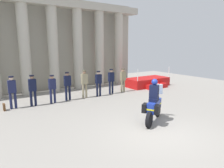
{
  "coord_description": "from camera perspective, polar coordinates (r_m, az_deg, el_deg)",
  "views": [
    {
      "loc": [
        -5.54,
        -5.06,
        3.25
      ],
      "look_at": [
        0.31,
        3.58,
        1.29
      ],
      "focal_mm": 32.62,
      "sensor_mm": 36.0,
      "label": 1
    }
  ],
  "objects": [
    {
      "name": "ground_plane",
      "position": [
        8.18,
        12.7,
        -13.04
      ],
      "size": [
        28.0,
        28.0,
        0.0
      ],
      "primitive_type": "plane",
      "color": "gray"
    },
    {
      "name": "colonnade_backdrop",
      "position": [
        15.59,
        -16.86,
        11.27
      ],
      "size": [
        14.79,
        1.58,
        6.75
      ],
      "color": "#A49F91",
      "rests_on": "ground_plane"
    },
    {
      "name": "reviewing_stand",
      "position": [
        16.85,
        9.97,
        0.51
      ],
      "size": [
        3.56,
        2.2,
        1.58
      ],
      "color": "#B71414",
      "rests_on": "ground_plane"
    },
    {
      "name": "officer_in_row_0",
      "position": [
        11.7,
        -26.19,
        -1.46
      ],
      "size": [
        0.38,
        0.24,
        1.72
      ],
      "rotation": [
        0.0,
        0.0,
        3.14
      ],
      "color": "#191E42",
      "rests_on": "ground_plane"
    },
    {
      "name": "officer_in_row_1",
      "position": [
        11.79,
        -21.38,
        -1.06
      ],
      "size": [
        0.38,
        0.24,
        1.71
      ],
      "rotation": [
        0.0,
        0.0,
        3.14
      ],
      "color": "black",
      "rests_on": "ground_plane"
    },
    {
      "name": "officer_in_row_2",
      "position": [
        12.02,
        -16.38,
        -0.75
      ],
      "size": [
        0.38,
        0.24,
        1.63
      ],
      "rotation": [
        0.0,
        0.0,
        3.14
      ],
      "color": "#191E42",
      "rests_on": "ground_plane"
    },
    {
      "name": "officer_in_row_3",
      "position": [
        12.41,
        -12.35,
        0.03
      ],
      "size": [
        0.38,
        0.24,
        1.72
      ],
      "rotation": [
        0.0,
        0.0,
        3.14
      ],
      "color": "black",
      "rests_on": "ground_plane"
    },
    {
      "name": "officer_in_row_4",
      "position": [
        12.83,
        -7.71,
        0.63
      ],
      "size": [
        0.38,
        0.24,
        1.76
      ],
      "rotation": [
        0.0,
        0.0,
        3.14
      ],
      "color": "gray",
      "rests_on": "ground_plane"
    },
    {
      "name": "officer_in_row_5",
      "position": [
        13.2,
        -3.79,
        0.7
      ],
      "size": [
        0.38,
        0.24,
        1.65
      ],
      "rotation": [
        0.0,
        0.0,
        3.14
      ],
      "color": "black",
      "rests_on": "ground_plane"
    },
    {
      "name": "officer_in_row_6",
      "position": [
        13.82,
        -0.23,
        1.29
      ],
      "size": [
        0.38,
        0.24,
        1.7
      ],
      "rotation": [
        0.0,
        0.0,
        3.14
      ],
      "color": "black",
      "rests_on": "ground_plane"
    },
    {
      "name": "officer_in_row_7",
      "position": [
        14.46,
        3.08,
        1.62
      ],
      "size": [
        0.38,
        0.24,
        1.67
      ],
      "rotation": [
        0.0,
        0.0,
        3.14
      ],
      "color": "#847A5B",
      "rests_on": "ground_plane"
    },
    {
      "name": "motorcycle_with_rider",
      "position": [
        8.9,
        11.66,
        -5.59
      ],
      "size": [
        1.88,
        1.2,
        1.9
      ],
      "rotation": [
        0.0,
        0.0,
        0.52
      ],
      "color": "black",
      "rests_on": "ground_plane"
    },
    {
      "name": "briefcase_on_ground",
      "position": [
        11.78,
        -27.99,
        -5.75
      ],
      "size": [
        0.1,
        0.32,
        0.36
      ],
      "primitive_type": "cube",
      "color": "brown",
      "rests_on": "ground_plane"
    }
  ]
}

